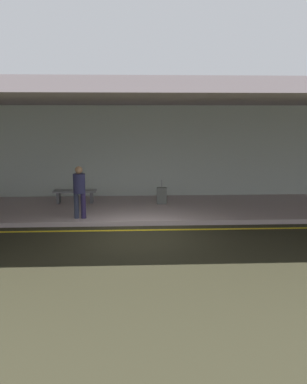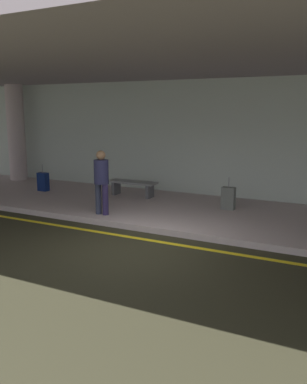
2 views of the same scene
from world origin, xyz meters
The scene contains 8 objects.
ground_plane centered at (0.00, 0.00, 0.00)m, with size 60.00×60.00×0.00m, color #2C2B1C.
sidewalk centered at (0.00, 3.10, 0.07)m, with size 26.00×4.20×0.15m, color #B5A3A3.
lane_stripe_yellow centered at (0.00, 0.52, 0.00)m, with size 26.00×0.14×0.01m, color yellow.
ceiling_overhang centered at (0.00, 2.60, 3.95)m, with size 28.00×13.20×0.30m, color gray.
terminal_back_wall centered at (0.00, 5.35, 1.90)m, with size 26.00×0.30×3.80m, color #B1BCB2.
traveler_with_luggage centered at (-1.87, 1.49, 1.11)m, with size 0.38×0.38×1.68m.
suitcase_upright_primary centered at (0.89, 3.57, 0.46)m, with size 0.36×0.22×0.90m.
bench_metal centered at (-2.36, 3.91, 0.50)m, with size 1.60×0.50×0.48m.
Camera 1 is at (-0.14, -11.48, 3.40)m, focal length 38.62 mm.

